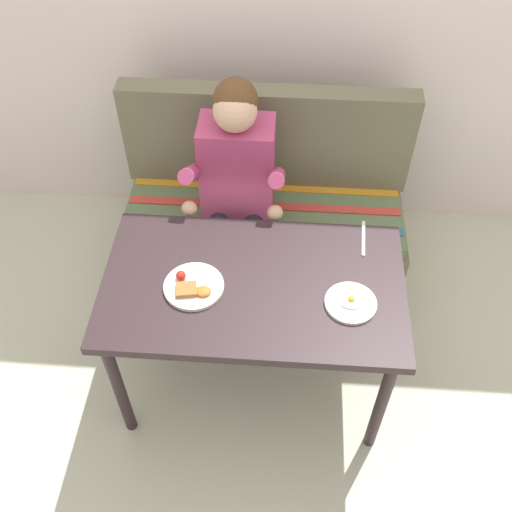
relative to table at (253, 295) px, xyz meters
name	(u,v)px	position (x,y,z in m)	size (l,w,h in m)	color
ground_plane	(254,377)	(0.00, 0.00, -0.65)	(8.00, 8.00, 0.00)	beige
table	(253,295)	(0.00, 0.00, 0.00)	(1.20, 0.70, 0.73)	#2B1E22
couch	(264,218)	(0.00, 0.76, -0.32)	(1.44, 0.56, 1.00)	#66634B
person	(236,180)	(-0.12, 0.59, 0.09)	(0.45, 0.61, 1.21)	#B03E6A
plate_breakfast	(193,286)	(-0.23, -0.04, 0.09)	(0.24, 0.24, 0.05)	white
plate_eggs	(351,303)	(0.38, -0.08, 0.09)	(0.20, 0.20, 0.04)	white
knife	(363,238)	(0.45, 0.27, 0.08)	(0.01, 0.20, 0.01)	silver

